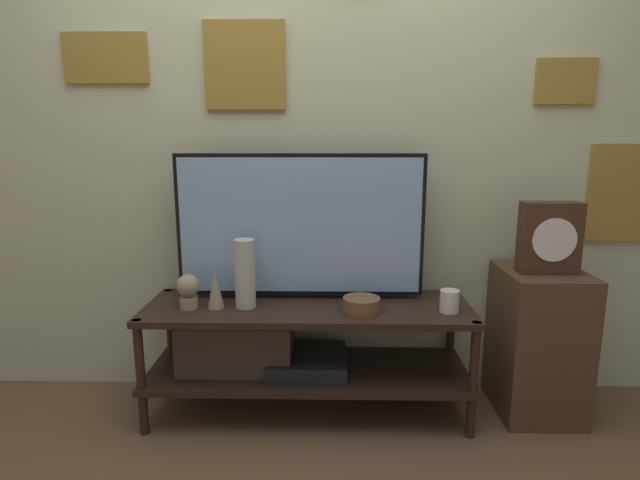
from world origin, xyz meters
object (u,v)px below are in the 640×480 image
vase_tall_ceramic (245,274)px  candle_jar (450,301)px  mantel_clock (549,238)px  vase_wide_bowl (361,305)px  vase_slim_bronze (215,288)px  decorative_bust (188,290)px  television (300,226)px

vase_tall_ceramic → candle_jar: (0.91, -0.05, -0.11)m
candle_jar → mantel_clock: (0.45, 0.08, 0.27)m
vase_wide_bowl → mantel_clock: mantel_clock is taller
candle_jar → mantel_clock: bearing=9.9°
vase_wide_bowl → mantel_clock: bearing=5.6°
vase_tall_ceramic → vase_wide_bowl: size_ratio=1.89×
vase_slim_bronze → vase_tall_ceramic: 0.15m
vase_tall_ceramic → decorative_bust: vase_tall_ceramic is taller
vase_tall_ceramic → decorative_bust: size_ratio=1.99×
vase_tall_ceramic → mantel_clock: mantel_clock is taller
vase_tall_ceramic → candle_jar: size_ratio=3.17×
vase_tall_ceramic → mantel_clock: 1.37m
mantel_clock → candle_jar: bearing=-170.1°
television → vase_tall_ceramic: size_ratio=3.70×
vase_tall_ceramic → television: bearing=29.7°
vase_slim_bronze → decorative_bust: size_ratio=1.20×
decorative_bust → mantel_clock: (1.61, 0.05, 0.23)m
mantel_clock → decorative_bust: bearing=-178.1°
vase_slim_bronze → vase_tall_ceramic: bearing=6.7°
vase_tall_ceramic → candle_jar: bearing=-3.0°
television → vase_slim_bronze: (-0.38, -0.15, -0.26)m
vase_slim_bronze → mantel_clock: size_ratio=0.59×
vase_slim_bronze → vase_wide_bowl: vase_slim_bronze is taller
television → vase_tall_ceramic: 0.34m
vase_wide_bowl → mantel_clock: 0.89m
candle_jar → mantel_clock: size_ratio=0.31×
candle_jar → decorative_bust: size_ratio=0.63×
vase_wide_bowl → candle_jar: size_ratio=1.67×
vase_slim_bronze → mantel_clock: 1.51m
decorative_bust → vase_slim_bronze: bearing=3.9°
candle_jar → decorative_bust: 1.17m
vase_slim_bronze → television: bearing=22.3°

